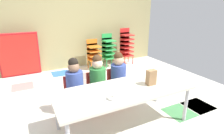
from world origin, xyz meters
TOP-DOWN VIEW (x-y plane):
  - ground_plane at (0.00, 0.01)m, footprint 5.20×4.40m
  - back_wall at (0.00, 2.20)m, footprint 5.20×0.10m
  - craft_table at (-0.07, -0.76)m, footprint 1.90×0.76m
  - seated_child_near_camera at (-0.59, -0.15)m, footprint 0.32×0.31m
  - seated_child_middle_seat at (-0.21, -0.15)m, footprint 0.32×0.32m
  - seated_child_far_right at (0.17, -0.15)m, footprint 0.32×0.31m
  - kid_chair_orange_stack at (0.48, 1.80)m, footprint 0.32×0.30m
  - kid_chair_green_stack at (0.93, 1.80)m, footprint 0.32×0.30m
  - kid_chair_red_stack at (1.51, 1.80)m, footprint 0.32×0.30m
  - folded_activity_table at (-1.33, 2.00)m, footprint 0.90×0.29m
  - paper_bag_brown at (0.34, -0.81)m, footprint 0.13×0.09m
  - paper_plate_near_edge at (-0.36, -0.93)m, footprint 0.18×0.18m
  - paper_plate_center_table at (0.05, -0.88)m, footprint 0.18×0.18m
  - donut_powdered_on_plate at (-0.36, -0.93)m, footprint 0.12×0.12m

SIDE VIEW (x-z plane):
  - ground_plane at x=0.00m, z-range -0.02..0.00m
  - kid_chair_orange_stack at x=0.48m, z-range 0.06..0.86m
  - kid_chair_green_stack at x=0.93m, z-range 0.06..0.98m
  - craft_table at x=-0.07m, z-range 0.24..0.81m
  - folded_activity_table at x=-1.33m, z-range -0.01..1.08m
  - seated_child_near_camera at x=-0.59m, z-range 0.10..1.01m
  - seated_child_middle_seat at x=-0.21m, z-range 0.10..1.01m
  - seated_child_far_right at x=0.17m, z-range 0.10..1.01m
  - paper_plate_near_edge at x=-0.36m, z-range 0.57..0.58m
  - paper_plate_center_table at x=0.05m, z-range 0.57..0.58m
  - kid_chair_red_stack at x=1.51m, z-range 0.06..1.10m
  - donut_powdered_on_plate at x=-0.36m, z-range 0.58..0.61m
  - paper_bag_brown at x=0.34m, z-range 0.57..0.79m
  - back_wall at x=0.00m, z-range 0.00..2.46m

